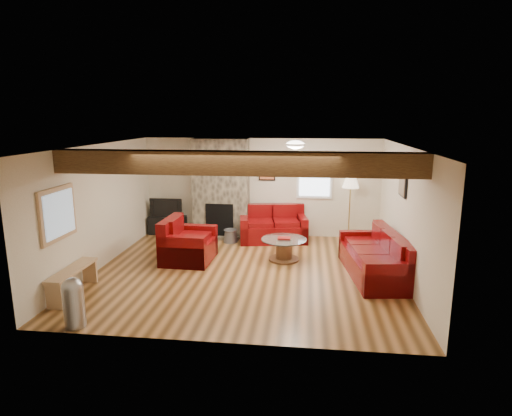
{
  "coord_description": "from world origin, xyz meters",
  "views": [
    {
      "loc": [
        1.14,
        -8.01,
        3.05
      ],
      "look_at": [
        0.14,
        0.4,
        1.22
      ],
      "focal_mm": 30.0,
      "sensor_mm": 36.0,
      "label": 1
    }
  ],
  "objects_px": {
    "armchair_red": "(189,240)",
    "television": "(167,207)",
    "coffee_table": "(284,250)",
    "tv_cabinet": "(168,225)",
    "sofa_three": "(374,254)",
    "floor_lamp": "(351,185)",
    "loveseat": "(273,224)"
  },
  "relations": [
    {
      "from": "armchair_red",
      "to": "television",
      "type": "distance_m",
      "value": 2.32
    },
    {
      "from": "armchair_red",
      "to": "coffee_table",
      "type": "distance_m",
      "value": 2.05
    },
    {
      "from": "tv_cabinet",
      "to": "coffee_table",
      "type": "bearing_deg",
      "value": -29.02
    },
    {
      "from": "sofa_three",
      "to": "tv_cabinet",
      "type": "height_order",
      "value": "sofa_three"
    },
    {
      "from": "tv_cabinet",
      "to": "television",
      "type": "relative_size",
      "value": 1.12
    },
    {
      "from": "coffee_table",
      "to": "floor_lamp",
      "type": "height_order",
      "value": "floor_lamp"
    },
    {
      "from": "loveseat",
      "to": "armchair_red",
      "type": "relative_size",
      "value": 1.43
    },
    {
      "from": "loveseat",
      "to": "armchair_red",
      "type": "distance_m",
      "value": 2.39
    },
    {
      "from": "loveseat",
      "to": "television",
      "type": "distance_m",
      "value": 2.83
    },
    {
      "from": "sofa_three",
      "to": "floor_lamp",
      "type": "relative_size",
      "value": 1.37
    },
    {
      "from": "television",
      "to": "coffee_table",
      "type": "bearing_deg",
      "value": -29.02
    },
    {
      "from": "coffee_table",
      "to": "television",
      "type": "relative_size",
      "value": 1.15
    },
    {
      "from": "armchair_red",
      "to": "coffee_table",
      "type": "height_order",
      "value": "armchair_red"
    },
    {
      "from": "coffee_table",
      "to": "floor_lamp",
      "type": "relative_size",
      "value": 0.6
    },
    {
      "from": "television",
      "to": "floor_lamp",
      "type": "height_order",
      "value": "floor_lamp"
    },
    {
      "from": "loveseat",
      "to": "armchair_red",
      "type": "xyz_separation_m",
      "value": [
        -1.67,
        -1.71,
        0.03
      ]
    },
    {
      "from": "coffee_table",
      "to": "floor_lamp",
      "type": "distance_m",
      "value": 2.6
    },
    {
      "from": "sofa_three",
      "to": "tv_cabinet",
      "type": "bearing_deg",
      "value": -123.63
    },
    {
      "from": "armchair_red",
      "to": "television",
      "type": "bearing_deg",
      "value": 31.29
    },
    {
      "from": "floor_lamp",
      "to": "sofa_three",
      "type": "bearing_deg",
      "value": -84.13
    },
    {
      "from": "tv_cabinet",
      "to": "sofa_three",
      "type": "bearing_deg",
      "value": -26.31
    },
    {
      "from": "coffee_table",
      "to": "floor_lamp",
      "type": "bearing_deg",
      "value": 49.21
    },
    {
      "from": "sofa_three",
      "to": "tv_cabinet",
      "type": "xyz_separation_m",
      "value": [
        -4.93,
        2.44,
        -0.19
      ]
    },
    {
      "from": "coffee_table",
      "to": "television",
      "type": "height_order",
      "value": "television"
    },
    {
      "from": "coffee_table",
      "to": "tv_cabinet",
      "type": "relative_size",
      "value": 1.02
    },
    {
      "from": "sofa_three",
      "to": "floor_lamp",
      "type": "bearing_deg",
      "value": 178.55
    },
    {
      "from": "television",
      "to": "tv_cabinet",
      "type": "bearing_deg",
      "value": 0.0
    },
    {
      "from": "sofa_three",
      "to": "loveseat",
      "type": "height_order",
      "value": "loveseat"
    },
    {
      "from": "coffee_table",
      "to": "television",
      "type": "distance_m",
      "value": 3.64
    },
    {
      "from": "floor_lamp",
      "to": "tv_cabinet",
      "type": "bearing_deg",
      "value": -179.76
    },
    {
      "from": "tv_cabinet",
      "to": "television",
      "type": "xyz_separation_m",
      "value": [
        0.0,
        0.0,
        0.48
      ]
    },
    {
      "from": "coffee_table",
      "to": "television",
      "type": "xyz_separation_m",
      "value": [
        -3.15,
        1.75,
        0.48
      ]
    }
  ]
}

